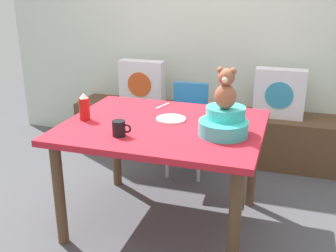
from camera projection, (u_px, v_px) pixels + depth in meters
ground_plane at (164, 221)px, 2.86m from camera, size 8.00×8.00×0.00m
back_wall at (214, 17)px, 3.80m from camera, size 4.40×0.10×2.60m
window_bench at (204, 132)px, 3.92m from camera, size 2.60×0.44×0.46m
pillow_floral_left at (142, 83)px, 3.93m from camera, size 0.44×0.15×0.44m
pillow_floral_right at (279, 94)px, 3.55m from camera, size 0.44×0.15×0.44m
book_stack at (217, 107)px, 3.79m from camera, size 0.20×0.14×0.08m
dining_table at (163, 137)px, 2.64m from camera, size 1.28×1.03×0.74m
highchair at (188, 117)px, 3.44m from camera, size 0.34×0.47×0.79m
infant_seat_teal at (224, 123)px, 2.41m from camera, size 0.30×0.33×0.16m
teddy_bear at (226, 89)px, 2.34m from camera, size 0.13×0.12×0.25m
ketchup_bottle at (84, 107)px, 2.66m from camera, size 0.07×0.07×0.18m
coffee_mug at (119, 128)px, 2.39m from camera, size 0.12×0.08×0.09m
dinner_plate_near at (171, 119)px, 2.68m from camera, size 0.20×0.20×0.01m
table_fork at (163, 106)px, 2.98m from camera, size 0.06×0.17×0.01m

